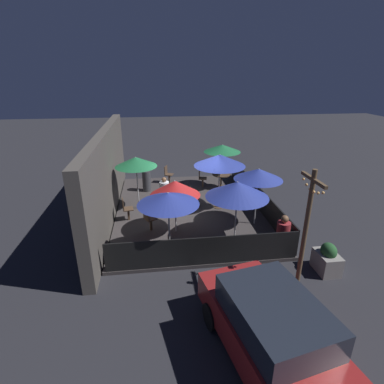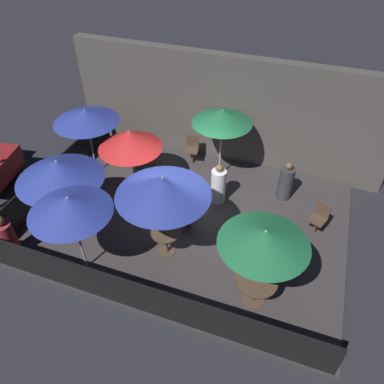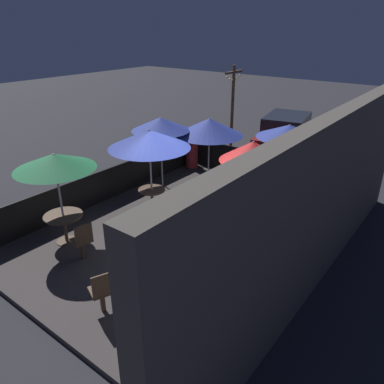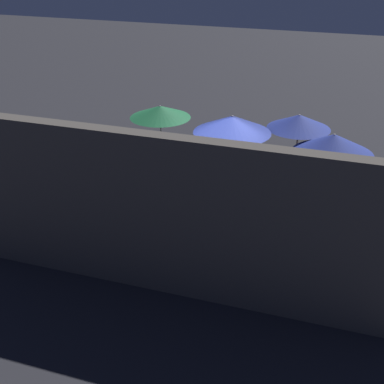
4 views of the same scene
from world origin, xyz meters
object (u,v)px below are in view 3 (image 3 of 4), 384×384
at_px(patio_umbrella_3, 289,131).
at_px(planter_box, 190,147).
at_px(patio_chair_0, 296,229).
at_px(patio_umbrella_5, 160,124).
at_px(patron_0, 192,152).
at_px(patio_chair_2, 102,291).
at_px(patio_chair_3, 83,240).
at_px(patio_umbrella_4, 209,127).
at_px(patio_umbrella_0, 149,139).
at_px(patio_umbrella_1, 54,162).
at_px(patron_1, 187,283).
at_px(parked_car_0, 286,134).
at_px(patio_chair_4, 178,211).
at_px(patio_chair_1, 279,204).
at_px(light_post, 232,108).
at_px(patio_umbrella_2, 253,151).
at_px(patron_2, 207,230).
at_px(dining_table_1, 64,220).
at_px(patio_umbrella_6, 263,174).
at_px(dining_table_0, 152,195).

bearing_deg(patio_umbrella_3, planter_box, -105.39).
bearing_deg(patio_chair_0, patio_umbrella_5, -21.21).
relative_size(patron_0, planter_box, 1.34).
relative_size(patio_chair_2, patron_0, 0.72).
bearing_deg(patio_chair_3, patio_umbrella_4, -73.55).
xyz_separation_m(patio_umbrella_0, patio_umbrella_1, (2.38, -0.64, -0.09)).
relative_size(patio_umbrella_3, planter_box, 2.28).
xyz_separation_m(patron_1, parked_car_0, (-9.93, -2.65, 0.18)).
xyz_separation_m(patio_umbrella_0, planter_box, (-4.73, -2.36, -1.85)).
bearing_deg(patio_chair_4, patio_chair_1, -123.10).
distance_m(patio_umbrella_1, light_post, 8.02).
height_order(patio_umbrella_0, patio_chair_0, patio_umbrella_0).
bearing_deg(patio_chair_0, planter_box, -43.28).
height_order(patio_umbrella_2, patron_1, patio_umbrella_2).
height_order(patio_umbrella_3, patron_2, patio_umbrella_3).
height_order(patio_chair_2, patron_1, patron_1).
distance_m(patio_umbrella_0, patron_1, 4.28).
distance_m(patio_umbrella_0, patio_chair_2, 4.34).
xyz_separation_m(dining_table_1, parked_car_0, (-9.89, 1.13, 0.15)).
height_order(patio_umbrella_2, parked_car_0, patio_umbrella_2).
xyz_separation_m(patio_umbrella_4, patio_chair_1, (1.02, 3.01, -1.39)).
xyz_separation_m(patio_umbrella_6, patio_chair_4, (-0.11, -2.36, -1.62)).
bearing_deg(patio_umbrella_5, patio_umbrella_6, 66.40).
xyz_separation_m(dining_table_0, patio_chair_2, (3.46, 2.02, -0.07)).
bearing_deg(patio_umbrella_0, planter_box, -153.54).
height_order(patio_chair_0, planter_box, patio_chair_0).
bearing_deg(patio_chair_2, patio_chair_3, -5.04).
distance_m(patio_chair_0, patron_2, 2.08).
distance_m(dining_table_0, parked_car_0, 7.53).
height_order(dining_table_0, patio_chair_4, patio_chair_4).
distance_m(patio_umbrella_6, dining_table_1, 4.83).
distance_m(patio_umbrella_5, patron_1, 6.08).
height_order(patio_umbrella_1, patron_1, patio_umbrella_1).
distance_m(patio_umbrella_4, planter_box, 3.47).
bearing_deg(light_post, patio_umbrella_3, 56.46).
xyz_separation_m(patio_chair_0, patio_chair_2, (4.19, -1.87, -0.02)).
relative_size(patio_umbrella_0, patio_umbrella_4, 1.10).
bearing_deg(patio_umbrella_0, parked_car_0, 176.28).
height_order(dining_table_1, patron_1, patron_1).
bearing_deg(patio_umbrella_3, patio_chair_0, 29.99).
distance_m(patio_chair_0, patio_chair_3, 4.87).
xyz_separation_m(dining_table_0, dining_table_1, (2.38, -0.64, 0.01)).
height_order(patio_umbrella_0, patio_chair_4, patio_umbrella_0).
distance_m(dining_table_0, patio_chair_1, 3.45).
distance_m(patio_umbrella_3, patron_0, 3.99).
height_order(patio_umbrella_1, dining_table_1, patio_umbrella_1).
xyz_separation_m(patio_umbrella_1, patio_umbrella_3, (-5.82, 2.97, -0.06)).
height_order(dining_table_1, patio_chair_1, patio_chair_1).
relative_size(patio_umbrella_4, dining_table_1, 2.39).
relative_size(patio_chair_0, parked_car_0, 0.22).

